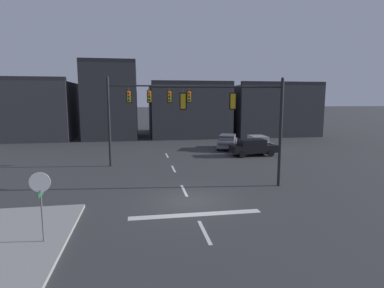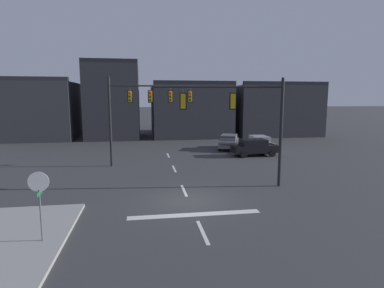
# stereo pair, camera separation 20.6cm
# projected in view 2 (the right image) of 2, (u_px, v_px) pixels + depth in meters

# --- Properties ---
(ground_plane) EXTENTS (400.00, 400.00, 0.00)m
(ground_plane) POSITION_uv_depth(u_px,v_px,m) (189.00, 201.00, 16.89)
(ground_plane) COLOR #353538
(stop_bar_paint) EXTENTS (6.40, 0.50, 0.01)m
(stop_bar_paint) POSITION_uv_depth(u_px,v_px,m) (195.00, 215.00, 14.93)
(stop_bar_paint) COLOR silver
(stop_bar_paint) RESTS_ON ground
(lane_centreline) EXTENTS (0.16, 26.40, 0.01)m
(lane_centreline) POSITION_uv_depth(u_px,v_px,m) (184.00, 191.00, 18.84)
(lane_centreline) COLOR silver
(lane_centreline) RESTS_ON ground
(signal_mast_near_side) EXTENTS (7.94, 1.16, 6.80)m
(signal_mast_near_side) POSITION_uv_depth(u_px,v_px,m) (244.00, 113.00, 19.13)
(signal_mast_near_side) COLOR black
(signal_mast_near_side) RESTS_ON ground
(signal_mast_far_side) EXTENTS (7.65, 0.35, 7.31)m
(signal_mast_far_side) POSITION_uv_depth(u_px,v_px,m) (142.00, 104.00, 25.43)
(signal_mast_far_side) COLOR black
(signal_mast_far_side) RESTS_ON ground
(stop_sign) EXTENTS (0.76, 0.64, 2.83)m
(stop_sign) POSITION_uv_depth(u_px,v_px,m) (39.00, 190.00, 11.59)
(stop_sign) COLOR #56565B
(stop_sign) RESTS_ON ground
(car_lot_nearside) EXTENTS (4.54, 2.12, 1.61)m
(car_lot_nearside) POSITION_uv_depth(u_px,v_px,m) (254.00, 147.00, 30.27)
(car_lot_nearside) COLOR black
(car_lot_nearside) RESTS_ON ground
(car_lot_middle) EXTENTS (2.06, 4.52, 1.61)m
(car_lot_middle) POSITION_uv_depth(u_px,v_px,m) (260.00, 143.00, 32.97)
(car_lot_middle) COLOR #9EA0A5
(car_lot_middle) RESTS_ON ground
(car_lot_farside) EXTENTS (3.30, 4.75, 1.61)m
(car_lot_farside) POSITION_uv_depth(u_px,v_px,m) (229.00, 141.00, 34.30)
(car_lot_farside) COLOR slate
(car_lot_farside) RESTS_ON ground
(building_row) EXTENTS (43.96, 13.74, 10.55)m
(building_row) POSITION_uv_depth(u_px,v_px,m) (168.00, 109.00, 46.70)
(building_row) COLOR #38383D
(building_row) RESTS_ON ground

